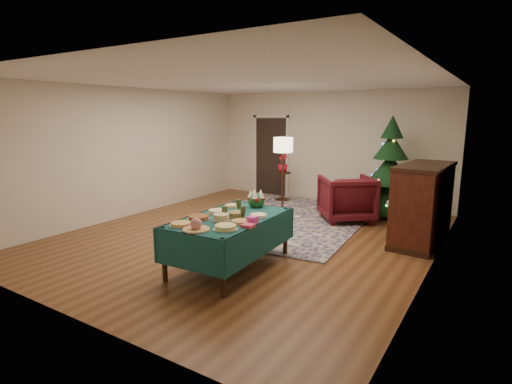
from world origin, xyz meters
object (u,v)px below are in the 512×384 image
Objects in this scene: gift_box at (253,220)px; buffet_table at (230,227)px; potted_plant at (283,167)px; side_table at (283,187)px; armchair at (347,196)px; christmas_tree at (390,171)px; floor_lamp at (283,150)px; piano at (422,205)px.

buffet_table is at bearing 166.84° from gift_box.
potted_plant is (-1.94, 4.43, 0.07)m from gift_box.
armchair is at bearing -26.40° from side_table.
gift_box is 0.05× the size of christmas_tree.
christmas_tree is at bearing -2.05° from side_table.
christmas_tree is (0.68, 4.34, 0.18)m from gift_box.
piano is at bearing -6.90° from floor_lamp.
potted_plant reaches higher than side_table.
buffet_table is 4.58m from side_table.
piano reaches higher than buffet_table.
buffet_table is 2.65× the size of side_table.
christmas_tree is (1.87, 1.29, -0.46)m from floor_lamp.
side_table is at bearing 154.19° from piano.
armchair is at bearing -123.56° from christmas_tree.
side_table is at bearing -63.72° from armchair.
side_table is 0.45× the size of piano.
buffet_table is at bearing -128.70° from piano.
gift_box is 0.26× the size of potted_plant.
christmas_tree is (2.62, -0.09, 0.10)m from potted_plant.
gift_box is 3.33m from floor_lamp.
armchair is (0.08, 3.43, -0.27)m from gift_box.
armchair is 2.26m from side_table.
gift_box is (0.44, -0.10, 0.19)m from buffet_table.
side_table is (-1.94, 4.43, -0.43)m from gift_box.
floor_lamp is at bearing -20.49° from armchair.
christmas_tree reaches higher than buffet_table.
floor_lamp is at bearing 111.44° from gift_box.
gift_box is 0.07× the size of floor_lamp.
potted_plant is at bearing 177.95° from christmas_tree.
buffet_table reaches higher than side_table.
christmas_tree reaches higher than armchair.
floor_lamp is 2.95m from piano.
floor_lamp reaches higher than buffet_table.
armchair reaches higher than side_table.
piano is (3.58, -1.73, -0.20)m from potted_plant.
christmas_tree reaches higher than potted_plant.
piano is at bearing 117.65° from armchair.
armchair reaches higher than potted_plant.
gift_box is 4.84m from potted_plant.
potted_plant reaches higher than gift_box.
christmas_tree is at bearing 81.09° from gift_box.
side_table is at bearing 0.00° from potted_plant.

